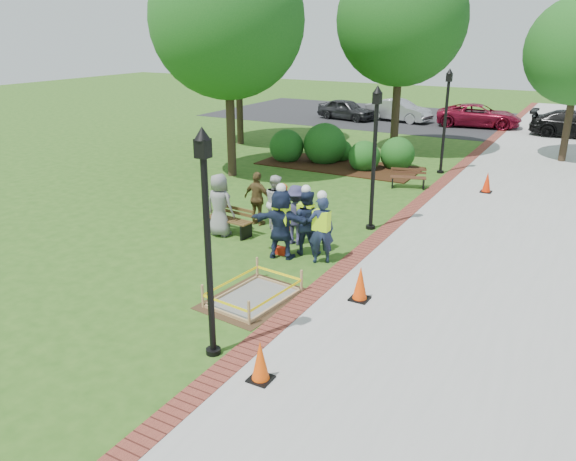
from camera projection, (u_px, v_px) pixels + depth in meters
The scene contains 35 objects.
ground at pixel (246, 281), 13.59m from camera, with size 100.00×100.00×0.00m, color #285116.
sidewalk at pixel (525, 204), 19.48m from camera, with size 6.00×60.00×0.02m, color #9E9E99.
brick_edging at pixel (432, 191), 20.97m from camera, with size 0.50×60.00×0.03m, color maroon.
mulch_bed at pixel (339, 166), 24.80m from camera, with size 7.00×3.00×0.05m, color #381E0F.
parking_lot at pixel (479, 124), 35.72m from camera, with size 36.00×12.00×0.01m, color black.
wet_concrete_pad at pixel (254, 290), 12.56m from camera, with size 1.94×2.47×0.55m.
bench_near at pixel (229, 226), 16.57m from camera, with size 1.53×0.65×0.80m.
bench_far at pixel (408, 182), 21.38m from camera, with size 1.41×0.84×0.72m.
cone_front at pixel (260, 362), 9.61m from camera, with size 0.39×0.39×0.78m.
cone_back at pixel (360, 284), 12.47m from camera, with size 0.42×0.42×0.82m.
cone_far at pixel (487, 183), 20.70m from camera, with size 0.40×0.40×0.78m.
toolbox at pixel (280, 250), 15.16m from camera, with size 0.39×0.21×0.20m, color #B6220E.
lamp_near at pixel (207, 229), 9.71m from camera, with size 0.28×0.28×4.26m.
lamp_mid at pixel (375, 148), 16.27m from camera, with size 0.28×0.28×4.26m.
lamp_far at pixel (446, 113), 22.82m from camera, with size 0.28×0.28×4.26m.
tree_left at pixel (227, 21), 21.25m from camera, with size 5.92×5.92×8.99m.
tree_back at pixel (402, 20), 25.39m from camera, with size 5.93×5.93×9.08m.
tree_far at pixel (237, 20), 27.56m from camera, with size 6.08×6.08×9.18m.
shrub_a at pixel (287, 161), 25.79m from camera, with size 1.57×1.57×1.57m, color #164F17.
shrub_b at pixel (324, 162), 25.53m from camera, with size 1.92×1.92×1.92m, color #164F17.
shrub_c at pixel (364, 170), 24.19m from camera, with size 1.36×1.36×1.36m, color #164F17.
shrub_d at pixel (396, 168), 24.42m from camera, with size 1.48×1.48×1.48m, color #164F17.
shrub_e at pixel (341, 160), 25.87m from camera, with size 1.04×1.04×1.04m, color #164F17.
casual_person_a at pixel (220, 205), 16.27m from camera, with size 0.60×0.40×1.84m.
casual_person_b at pixel (283, 212), 15.96m from camera, with size 0.60×0.45×1.68m.
casual_person_c at pixel (276, 203), 16.79m from camera, with size 0.61×0.63×1.68m.
casual_person_d at pixel (258, 199), 17.17m from camera, with size 0.56×0.39×1.67m.
casual_person_e at pixel (296, 215), 15.64m from camera, with size 0.57×0.39×1.70m.
hivis_worker_a at pixel (281, 222), 14.62m from camera, with size 0.68×0.52×2.04m.
hivis_worker_b at pixel (321, 228), 14.33m from camera, with size 0.68×0.62×1.94m.
hivis_worker_c at pixel (306, 220), 14.90m from camera, with size 0.63×0.48×1.92m.
parked_car_a at pixel (346, 120), 37.40m from camera, with size 4.47×1.94×1.46m, color #262629.
parked_car_b at pixel (398, 121), 36.72m from camera, with size 4.70×2.04×1.53m, color #9F9FA4.
parked_car_c at pixel (477, 127), 34.65m from camera, with size 4.61×2.01×1.50m, color maroon.
parked_car_d at pixel (576, 138), 31.26m from camera, with size 4.85×2.11×1.58m, color black.
Camera 1 is at (6.95, -10.28, 5.77)m, focal length 35.00 mm.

